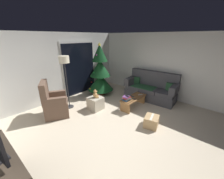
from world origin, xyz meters
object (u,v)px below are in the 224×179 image
remote_graphite (132,96)px  teddy_bear_honey (95,94)px  book_stack (126,98)px  coffee_table (133,101)px  armchair (54,104)px  couch (151,89)px  remote_silver (140,95)px  remote_black (134,99)px  floor_lamp (65,65)px  christmas_tree (100,73)px  ottoman (96,103)px  cardboard_box_taped_mid_floor (151,121)px  cell_phone (127,96)px

remote_graphite → teddy_bear_honey: teddy_bear_honey is taller
remote_graphite → book_stack: book_stack is taller
coffee_table → armchair: armchair is taller
couch → remote_silver: couch is taller
remote_graphite → remote_black: (-0.16, -0.17, 0.00)m
book_stack → floor_lamp: size_ratio=0.15×
christmas_tree → floor_lamp: christmas_tree is taller
coffee_table → armchair: 2.59m
remote_black → book_stack: 0.27m
floor_lamp → ottoman: (0.52, -0.80, -1.29)m
floor_lamp → christmas_tree: bearing=0.2°
remote_graphite → cardboard_box_taped_mid_floor: size_ratio=0.32×
book_stack → ottoman: (-0.62, 0.84, -0.22)m
remote_silver → cell_phone: bearing=-68.5°
remote_graphite → cardboard_box_taped_mid_floor: bearing=-114.0°
christmas_tree → remote_graphite: bearing=-91.4°
ottoman → coffee_table: bearing=-42.7°
book_stack → armchair: armchair is taller
cell_phone → ottoman: bearing=143.5°
couch → coffee_table: size_ratio=1.81×
coffee_table → ottoman: bearing=137.3°
armchair → remote_silver: bearing=-33.4°
floor_lamp → book_stack: bearing=-55.2°
christmas_tree → cardboard_box_taped_mid_floor: bearing=-104.6°
couch → book_stack: size_ratio=7.69×
armchair → cardboard_box_taped_mid_floor: (1.46, -2.54, -0.25)m
cell_phone → floor_lamp: bearing=141.5°
remote_graphite → armchair: (-2.12, 1.46, 0.02)m
cell_phone → floor_lamp: 2.25m
coffee_table → ottoman: (-0.97, 0.89, -0.03)m
couch → remote_black: couch is taller
couch → cell_phone: bearing=173.4°
book_stack → cell_phone: (0.01, -0.01, 0.08)m
coffee_table → cell_phone: 0.43m
coffee_table → christmas_tree: 1.84m
couch → floor_lamp: (-2.54, 1.81, 1.11)m
floor_lamp → cardboard_box_taped_mid_floor: (0.86, -2.70, -1.36)m
coffee_table → remote_black: 0.21m
remote_silver → couch: bearing=115.9°
remote_graphite → ottoman: 1.31m
remote_silver → floor_lamp: bearing=-103.5°
remote_silver → armchair: (-2.43, 1.60, 0.02)m
remote_graphite → floor_lamp: size_ratio=0.09×
coffee_table → remote_black: remote_black is taller
remote_silver → remote_graphite: (-0.31, 0.14, 0.00)m
remote_black → remote_graphite: bearing=-154.8°
remote_silver → ottoman: size_ratio=0.35×
floor_lamp → cardboard_box_taped_mid_floor: size_ratio=3.63×
coffee_table → remote_silver: bearing=-10.2°
remote_black → cardboard_box_taped_mid_floor: remote_black is taller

